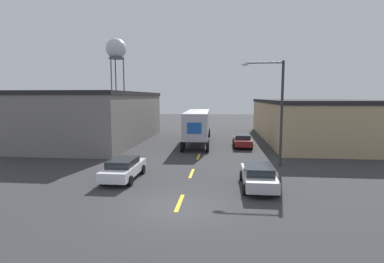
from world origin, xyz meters
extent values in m
plane|color=#333335|center=(0.00, 0.00, 0.00)|extent=(160.00, 160.00, 0.00)
cube|color=yellow|center=(0.00, 0.73, 0.00)|extent=(0.20, 2.51, 0.01)
cube|color=yellow|center=(0.00, 6.66, 0.00)|extent=(0.20, 2.51, 0.01)
cube|color=yellow|center=(0.00, 12.60, 0.00)|extent=(0.20, 2.51, 0.01)
cube|color=slate|center=(-13.48, 20.65, 2.77)|extent=(12.30, 19.80, 5.54)
cube|color=#232326|center=(-13.48, 20.65, 5.74)|extent=(12.50, 20.00, 0.40)
cube|color=tan|center=(13.41, 25.19, 2.31)|extent=(12.15, 24.67, 4.62)
cube|color=#232326|center=(13.41, 25.19, 4.82)|extent=(12.35, 24.87, 0.40)
cube|color=silver|center=(-0.94, 27.02, 1.85)|extent=(2.44, 2.86, 2.69)
cube|color=#A8A8B2|center=(-0.70, 19.65, 2.43)|extent=(2.85, 11.45, 2.65)
cube|color=#194CA3|center=(-0.51, 13.95, 2.43)|extent=(1.36, 0.07, 1.06)
cylinder|color=black|center=(0.28, 27.41, 0.50)|extent=(0.31, 1.02, 1.01)
cylinder|color=black|center=(-2.19, 27.33, 0.50)|extent=(0.31, 1.02, 1.01)
cylinder|color=black|center=(0.32, 26.30, 0.50)|extent=(0.31, 1.02, 1.01)
cylinder|color=black|center=(-2.16, 26.22, 0.50)|extent=(0.31, 1.02, 1.01)
cylinder|color=black|center=(0.65, 16.20, 0.50)|extent=(0.31, 1.02, 1.01)
cylinder|color=black|center=(-1.82, 16.12, 0.50)|extent=(0.31, 1.02, 1.01)
cylinder|color=black|center=(0.70, 14.81, 0.50)|extent=(0.31, 1.02, 1.01)
cylinder|color=black|center=(-1.78, 14.72, 0.50)|extent=(0.31, 1.02, 1.01)
cube|color=#B2B2B7|center=(4.26, 3.76, 0.63)|extent=(1.75, 4.68, 0.62)
cube|color=#23282D|center=(4.26, 3.62, 1.15)|extent=(1.54, 2.43, 0.44)
cylinder|color=black|center=(5.13, 5.21, 0.32)|extent=(0.22, 0.63, 0.63)
cylinder|color=black|center=(3.38, 5.21, 0.32)|extent=(0.22, 0.63, 0.63)
cylinder|color=black|center=(5.13, 2.31, 0.32)|extent=(0.22, 0.63, 0.63)
cylinder|color=black|center=(3.38, 2.31, 0.32)|extent=(0.22, 0.63, 0.63)
cube|color=silver|center=(-4.26, 4.75, 0.63)|extent=(1.75, 4.68, 0.62)
cube|color=#23282D|center=(-4.26, 4.61, 1.15)|extent=(1.54, 2.43, 0.44)
cylinder|color=black|center=(-3.38, 6.20, 0.32)|extent=(0.22, 0.63, 0.63)
cylinder|color=black|center=(-5.13, 6.20, 0.32)|extent=(0.22, 0.63, 0.63)
cylinder|color=black|center=(-3.38, 3.30, 0.32)|extent=(0.22, 0.63, 0.63)
cylinder|color=black|center=(-5.13, 3.30, 0.32)|extent=(0.22, 0.63, 0.63)
cube|color=maroon|center=(4.26, 18.41, 0.63)|extent=(1.75, 4.68, 0.62)
cube|color=#23282D|center=(4.26, 18.27, 1.15)|extent=(1.54, 2.43, 0.44)
cylinder|color=black|center=(5.13, 19.86, 0.32)|extent=(0.22, 0.63, 0.63)
cylinder|color=black|center=(3.38, 19.86, 0.32)|extent=(0.22, 0.63, 0.63)
cylinder|color=black|center=(5.13, 16.96, 0.32)|extent=(0.22, 0.63, 0.63)
cylinder|color=black|center=(3.38, 16.96, 0.32)|extent=(0.22, 0.63, 0.63)
cylinder|color=#47474C|center=(-21.43, 56.33, 7.33)|extent=(0.28, 0.28, 14.66)
cylinder|color=#47474C|center=(-23.95, 57.78, 7.33)|extent=(0.28, 0.28, 14.66)
cylinder|color=#47474C|center=(-23.95, 54.87, 7.33)|extent=(0.28, 0.28, 14.66)
cylinder|color=#4C4C51|center=(-23.11, 56.33, 14.46)|extent=(3.64, 3.64, 0.30)
sphere|color=#B7BCC6|center=(-23.11, 56.33, 16.70)|extent=(4.79, 4.79, 4.79)
cylinder|color=#2D2D30|center=(6.60, 9.55, 4.03)|extent=(0.20, 0.20, 8.05)
cylinder|color=#2D2D30|center=(5.18, 9.55, 7.90)|extent=(2.84, 0.11, 0.11)
ellipsoid|color=silver|center=(3.76, 9.55, 7.80)|extent=(0.56, 0.32, 0.22)
camera|label=1|loc=(2.13, -13.82, 5.35)|focal=28.00mm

